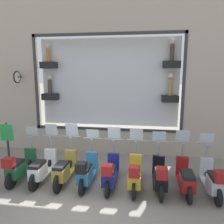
# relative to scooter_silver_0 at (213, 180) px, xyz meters

# --- Properties ---
(ground_plane) EXTENTS (120.00, 120.00, 0.00)m
(ground_plane) POSITION_rel_scooter_silver_0_xyz_m (-0.57, 3.48, -0.46)
(ground_plane) COLOR gray
(building_facade) EXTENTS (1.18, 36.00, 8.03)m
(building_facade) POSITION_rel_scooter_silver_0_xyz_m (3.03, 3.48, 3.63)
(building_facade) COLOR #ADA08E
(building_facade) RESTS_ON ground_plane
(scooter_silver_0) EXTENTS (1.80, 0.61, 1.56)m
(scooter_silver_0) POSITION_rel_scooter_silver_0_xyz_m (0.00, 0.00, 0.00)
(scooter_silver_0) COLOR black
(scooter_silver_0) RESTS_ON ground_plane
(scooter_red_1) EXTENTS (1.80, 0.61, 1.63)m
(scooter_red_1) POSITION_rel_scooter_silver_0_xyz_m (0.07, 0.72, -0.03)
(scooter_red_1) COLOR black
(scooter_red_1) RESTS_ON ground_plane
(scooter_black_2) EXTENTS (1.80, 0.61, 1.56)m
(scooter_black_2) POSITION_rel_scooter_silver_0_xyz_m (-0.00, 1.45, -0.00)
(scooter_black_2) COLOR black
(scooter_black_2) RESTS_ON ground_plane
(scooter_yellow_3) EXTENTS (1.80, 0.60, 1.62)m
(scooter_yellow_3) POSITION_rel_scooter_silver_0_xyz_m (0.00, 2.17, 0.00)
(scooter_yellow_3) COLOR black
(scooter_yellow_3) RESTS_ON ground_plane
(scooter_navy_4) EXTENTS (1.79, 0.60, 1.66)m
(scooter_navy_4) POSITION_rel_scooter_silver_0_xyz_m (0.00, 2.90, 0.00)
(scooter_navy_4) COLOR black
(scooter_navy_4) RESTS_ON ground_plane
(scooter_teal_5) EXTENTS (1.80, 0.61, 1.54)m
(scooter_teal_5) POSITION_rel_scooter_silver_0_xyz_m (0.00, 3.62, 0.00)
(scooter_teal_5) COLOR black
(scooter_teal_5) RESTS_ON ground_plane
(scooter_olive_6) EXTENTS (1.81, 0.60, 1.73)m
(scooter_olive_6) POSITION_rel_scooter_silver_0_xyz_m (0.07, 4.35, -0.01)
(scooter_olive_6) COLOR black
(scooter_olive_6) RESTS_ON ground_plane
(scooter_white_7) EXTENTS (1.81, 0.60, 1.68)m
(scooter_white_7) POSITION_rel_scooter_silver_0_xyz_m (0.07, 5.07, -0.02)
(scooter_white_7) COLOR black
(scooter_white_7) RESTS_ON ground_plane
(scooter_green_8) EXTENTS (1.80, 0.61, 1.56)m
(scooter_green_8) POSITION_rel_scooter_silver_0_xyz_m (0.01, 5.79, 0.01)
(scooter_green_8) COLOR black
(scooter_green_8) RESTS_ON ground_plane
(shop_sign_post) EXTENTS (0.36, 0.45, 1.78)m
(shop_sign_post) POSITION_rel_scooter_silver_0_xyz_m (0.44, 6.43, 0.50)
(shop_sign_post) COLOR #232326
(shop_sign_post) RESTS_ON ground_plane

